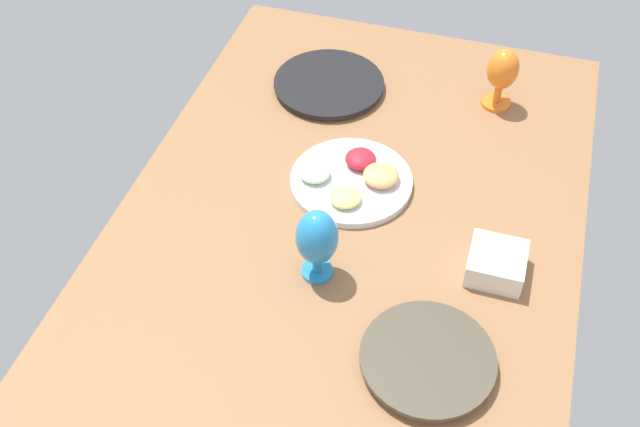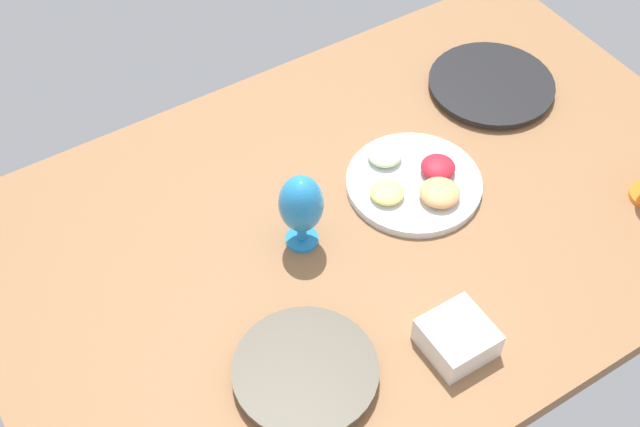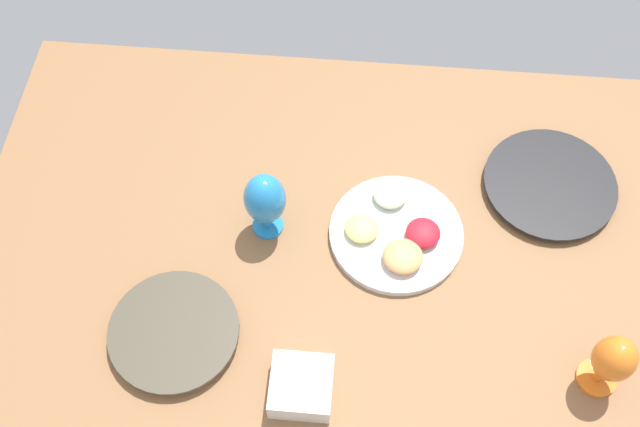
{
  "view_description": "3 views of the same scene",
  "coord_description": "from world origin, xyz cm",
  "px_view_note": "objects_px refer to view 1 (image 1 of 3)",
  "views": [
    {
      "loc": [
        -111.77,
        -27.51,
        126.59
      ],
      "look_at": [
        -3.22,
        5.31,
        4.95
      ],
      "focal_mm": 42.41,
      "sensor_mm": 36.0,
      "label": 1
    },
    {
      "loc": [
        -68.67,
        -89.61,
        134.16
      ],
      "look_at": [
        -10.81,
        2.88,
        4.95
      ],
      "focal_mm": 47.3,
      "sensor_mm": 36.0,
      "label": 2
    },
    {
      "loc": [
        3.06,
        -79.55,
        144.37
      ],
      "look_at": [
        -4.18,
        3.6,
        4.95
      ],
      "focal_mm": 42.61,
      "sensor_mm": 36.0,
      "label": 3
    }
  ],
  "objects_px": {
    "hurricane_glass_blue": "(317,239)",
    "fruit_platter": "(352,179)",
    "hurricane_glass_orange": "(502,72)",
    "dinner_plate_left": "(427,360)",
    "dinner_plate_right": "(329,85)",
    "square_bowl_white": "(496,262)"
  },
  "relations": [
    {
      "from": "dinner_plate_left",
      "to": "square_bowl_white",
      "type": "relative_size",
      "value": 2.23
    },
    {
      "from": "hurricane_glass_orange",
      "to": "fruit_platter",
      "type": "bearing_deg",
      "value": 144.65
    },
    {
      "from": "hurricane_glass_orange",
      "to": "hurricane_glass_blue",
      "type": "bearing_deg",
      "value": 157.23
    },
    {
      "from": "square_bowl_white",
      "to": "fruit_platter",
      "type": "bearing_deg",
      "value": 64.68
    },
    {
      "from": "dinner_plate_right",
      "to": "square_bowl_white",
      "type": "relative_size",
      "value": 2.53
    },
    {
      "from": "dinner_plate_left",
      "to": "hurricane_glass_blue",
      "type": "height_order",
      "value": "hurricane_glass_blue"
    },
    {
      "from": "fruit_platter",
      "to": "hurricane_glass_blue",
      "type": "xyz_separation_m",
      "value": [
        -0.28,
        0.0,
        0.09
      ]
    },
    {
      "from": "dinner_plate_left",
      "to": "fruit_platter",
      "type": "relative_size",
      "value": 0.9
    },
    {
      "from": "dinner_plate_left",
      "to": "dinner_plate_right",
      "type": "bearing_deg",
      "value": 28.71
    },
    {
      "from": "hurricane_glass_orange",
      "to": "dinner_plate_left",
      "type": "bearing_deg",
      "value": 178.8
    },
    {
      "from": "fruit_platter",
      "to": "hurricane_glass_orange",
      "type": "xyz_separation_m",
      "value": [
        0.4,
        -0.29,
        0.09
      ]
    },
    {
      "from": "fruit_platter",
      "to": "hurricane_glass_blue",
      "type": "distance_m",
      "value": 0.3
    },
    {
      "from": "hurricane_glass_orange",
      "to": "hurricane_glass_blue",
      "type": "relative_size",
      "value": 0.92
    },
    {
      "from": "dinner_plate_right",
      "to": "hurricane_glass_blue",
      "type": "xyz_separation_m",
      "value": [
        -0.62,
        -0.16,
        0.1
      ]
    },
    {
      "from": "dinner_plate_right",
      "to": "hurricane_glass_orange",
      "type": "distance_m",
      "value": 0.46
    },
    {
      "from": "dinner_plate_left",
      "to": "hurricane_glass_orange",
      "type": "xyz_separation_m",
      "value": [
        0.84,
        -0.02,
        0.09
      ]
    },
    {
      "from": "dinner_plate_left",
      "to": "dinner_plate_right",
      "type": "distance_m",
      "value": 0.89
    },
    {
      "from": "hurricane_glass_blue",
      "to": "fruit_platter",
      "type": "bearing_deg",
      "value": -0.29
    },
    {
      "from": "dinner_plate_right",
      "to": "fruit_platter",
      "type": "bearing_deg",
      "value": -155.12
    },
    {
      "from": "hurricane_glass_orange",
      "to": "hurricane_glass_blue",
      "type": "xyz_separation_m",
      "value": [
        -0.68,
        0.29,
        0.01
      ]
    },
    {
      "from": "dinner_plate_left",
      "to": "hurricane_glass_blue",
      "type": "distance_m",
      "value": 0.32
    },
    {
      "from": "dinner_plate_left",
      "to": "fruit_platter",
      "type": "distance_m",
      "value": 0.51
    }
  ]
}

